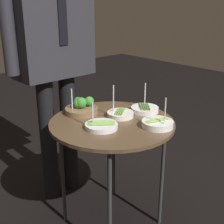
% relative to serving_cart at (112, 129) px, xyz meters
% --- Properties ---
extents(ground_plane, '(8.00, 8.00, 0.00)m').
position_rel_serving_cart_xyz_m(ground_plane, '(0.00, 0.00, -0.58)').
color(ground_plane, black).
extents(serving_cart, '(0.64, 0.64, 0.63)m').
position_rel_serving_cart_xyz_m(serving_cart, '(0.00, 0.00, 0.00)').
color(serving_cart, brown).
rests_on(serving_cart, ground_plane).
extents(bowl_asparagus_mid_right, '(0.15, 0.15, 0.16)m').
position_rel_serving_cart_xyz_m(bowl_asparagus_mid_right, '(0.12, -0.20, 0.06)').
color(bowl_asparagus_mid_right, white).
rests_on(bowl_asparagus_mid_right, serving_cart).
extents(bowl_asparagus_back_right, '(0.14, 0.14, 0.17)m').
position_rel_serving_cart_xyz_m(bowl_asparagus_back_right, '(0.08, 0.02, 0.06)').
color(bowl_asparagus_back_right, silver).
rests_on(bowl_asparagus_back_right, serving_cart).
extents(bowl_asparagus_near_rim, '(0.16, 0.16, 0.13)m').
position_rel_serving_cart_xyz_m(bowl_asparagus_near_rim, '(-0.10, -0.03, 0.06)').
color(bowl_asparagus_near_rim, silver).
rests_on(bowl_asparagus_near_rim, serving_cart).
extents(bowl_broccoli_front_left, '(0.18, 0.18, 0.14)m').
position_rel_serving_cart_xyz_m(bowl_broccoli_front_left, '(-0.04, 0.20, 0.08)').
color(bowl_broccoli_front_left, brown).
rests_on(bowl_broccoli_front_left, serving_cart).
extents(bowl_asparagus_mid_left, '(0.15, 0.15, 0.15)m').
position_rel_serving_cart_xyz_m(bowl_asparagus_mid_left, '(0.23, -0.02, 0.06)').
color(bowl_asparagus_mid_left, white).
rests_on(bowl_asparagus_mid_left, serving_cart).
extents(waiter_figure, '(0.59, 0.22, 1.60)m').
position_rel_serving_cart_xyz_m(waiter_figure, '(-0.03, 0.46, 0.43)').
color(waiter_figure, black).
rests_on(waiter_figure, ground_plane).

